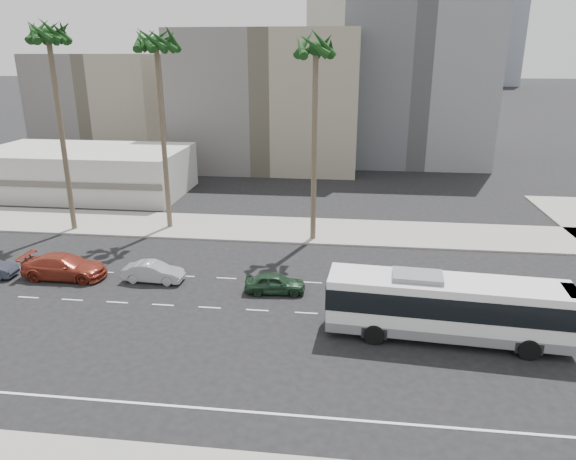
# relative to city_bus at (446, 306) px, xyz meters

# --- Properties ---
(ground) EXTENTS (700.00, 700.00, 0.00)m
(ground) POSITION_rel_city_bus_xyz_m (-4.79, 1.95, -1.94)
(ground) COLOR black
(ground) RESTS_ON ground
(sidewalk_north) EXTENTS (120.00, 7.00, 0.15)m
(sidewalk_north) POSITION_rel_city_bus_xyz_m (-4.79, 17.45, -1.87)
(sidewalk_north) COLOR gray
(sidewalk_north) RESTS_ON ground
(commercial_low) EXTENTS (22.00, 12.16, 5.00)m
(commercial_low) POSITION_rel_city_bus_xyz_m (-34.79, 27.94, 0.56)
(commercial_low) COLOR #B7B5AF
(commercial_low) RESTS_ON ground
(midrise_beige_west) EXTENTS (24.00, 18.00, 18.00)m
(midrise_beige_west) POSITION_rel_city_bus_xyz_m (-16.79, 46.95, 7.06)
(midrise_beige_west) COLOR slate
(midrise_beige_west) RESTS_ON ground
(midrise_gray_center) EXTENTS (20.00, 20.00, 26.00)m
(midrise_gray_center) POSITION_rel_city_bus_xyz_m (3.21, 53.95, 11.06)
(midrise_gray_center) COLOR #5B5E62
(midrise_gray_center) RESTS_ON ground
(midrise_beige_far) EXTENTS (18.00, 16.00, 15.00)m
(midrise_beige_far) POSITION_rel_city_bus_xyz_m (-42.79, 51.95, 5.56)
(midrise_beige_far) COLOR slate
(midrise_beige_far) RESTS_ON ground
(civic_tower) EXTENTS (42.00, 42.00, 129.00)m
(civic_tower) POSITION_rel_city_bus_xyz_m (-6.79, 251.95, 36.89)
(civic_tower) COLOR beige
(civic_tower) RESTS_ON ground
(highrise_right) EXTENTS (26.00, 26.00, 70.00)m
(highrise_right) POSITION_rel_city_bus_xyz_m (40.21, 231.95, 33.06)
(highrise_right) COLOR slate
(highrise_right) RESTS_ON ground
(highrise_far) EXTENTS (22.00, 22.00, 60.00)m
(highrise_far) POSITION_rel_city_bus_xyz_m (65.21, 261.95, 28.06)
(highrise_far) COLOR slate
(highrise_far) RESTS_ON ground
(city_bus) EXTENTS (13.04, 3.84, 3.70)m
(city_bus) POSITION_rel_city_bus_xyz_m (0.00, 0.00, 0.00)
(city_bus) COLOR silver
(city_bus) RESTS_ON ground
(car_a) EXTENTS (1.89, 4.07, 1.35)m
(car_a) POSITION_rel_city_bus_xyz_m (-10.08, 4.62, -1.27)
(car_a) COLOR #1F3C26
(car_a) RESTS_ON ground
(car_b) EXTENTS (1.59, 4.20, 1.37)m
(car_b) POSITION_rel_city_bus_xyz_m (-18.64, 5.40, -1.26)
(car_b) COLOR #9D9FA2
(car_b) RESTS_ON ground
(car_c) EXTENTS (2.38, 5.83, 1.69)m
(car_c) POSITION_rel_city_bus_xyz_m (-25.03, 5.24, -1.10)
(car_c) COLOR maroon
(car_c) RESTS_ON ground
(palm_near) EXTENTS (4.91, 4.91, 16.53)m
(palm_near) POSITION_rel_city_bus_xyz_m (-8.38, 15.25, 13.04)
(palm_near) COLOR brown
(palm_near) RESTS_ON ground
(palm_mid) EXTENTS (5.57, 5.57, 17.17)m
(palm_mid) POSITION_rel_city_bus_xyz_m (-21.45, 16.89, 13.51)
(palm_mid) COLOR brown
(palm_mid) RESTS_ON ground
(palm_far) EXTENTS (5.14, 5.14, 17.68)m
(palm_far) POSITION_rel_city_bus_xyz_m (-29.74, 15.31, 14.12)
(palm_far) COLOR brown
(palm_far) RESTS_ON ground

